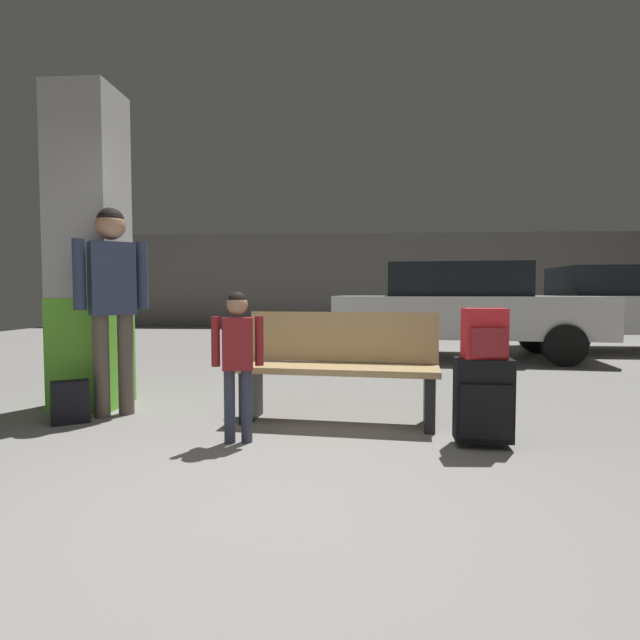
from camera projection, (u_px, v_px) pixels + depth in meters
ground_plane at (319, 379)px, 6.44m from camera, size 18.00×18.00×0.10m
garage_back_wall at (339, 281)px, 15.19m from camera, size 18.00×0.12×2.80m
structural_pillar at (90, 251)px, 4.63m from camera, size 0.57×0.57×2.87m
bench at (339, 367)px, 4.13m from camera, size 1.65×0.70×0.89m
suitcase at (483, 400)px, 3.44m from camera, size 0.39×0.25×0.60m
backpack_bright at (485, 334)px, 3.42m from camera, size 0.29×0.20×0.34m
child at (237, 350)px, 3.52m from camera, size 0.35×0.20×1.06m
adult at (112, 288)px, 4.28m from camera, size 0.50×0.41×1.76m
backpack_dark_floor at (70, 402)px, 4.09m from camera, size 0.32×0.30×0.34m
parked_car_near at (462, 307)px, 8.20m from camera, size 4.26×2.13×1.51m
parked_car_side at (625, 306)px, 9.14m from camera, size 4.12×1.84×1.51m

